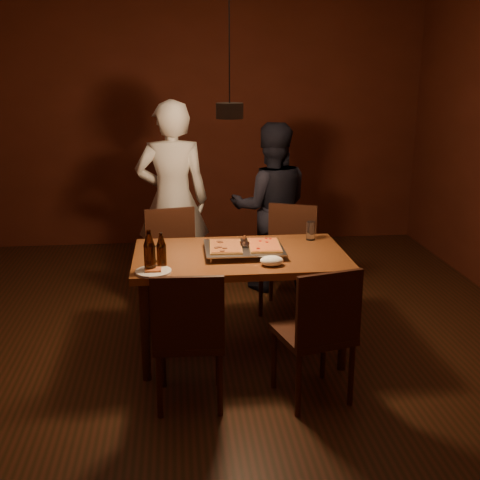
{
  "coord_description": "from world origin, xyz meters",
  "views": [
    {
      "loc": [
        -0.36,
        -3.97,
        2.03
      ],
      "look_at": [
        0.08,
        0.07,
        0.85
      ],
      "focal_mm": 45.0,
      "sensor_mm": 36.0,
      "label": 1
    }
  ],
  "objects": [
    {
      "name": "beer_bottle_a",
      "position": [
        -0.54,
        -0.25,
        0.89
      ],
      "size": [
        0.07,
        0.07,
        0.28
      ],
      "color": "black",
      "rests_on": "dining_table"
    },
    {
      "name": "pizza_cheese",
      "position": [
        0.25,
        0.08,
        0.81
      ],
      "size": [
        0.24,
        0.36,
        0.02
      ],
      "primitive_type": "cube",
      "rotation": [
        0.0,
        0.0,
        -0.05
      ],
      "color": "gold",
      "rests_on": "pizza_tray"
    },
    {
      "name": "pendant_lamp",
      "position": [
        0.0,
        0.0,
        1.76
      ],
      "size": [
        0.18,
        0.18,
        1.1
      ],
      "color": "black",
      "rests_on": "ceiling"
    },
    {
      "name": "spatula",
      "position": [
        0.1,
        0.1,
        0.81
      ],
      "size": [
        0.13,
        0.25,
        0.04
      ],
      "primitive_type": null,
      "rotation": [
        0.0,
        0.0,
        -0.19
      ],
      "color": "silver",
      "rests_on": "pizza_tray"
    },
    {
      "name": "room_shell",
      "position": [
        0.0,
        0.0,
        1.4
      ],
      "size": [
        6.0,
        6.0,
        6.0
      ],
      "color": "#3C1B10",
      "rests_on": "ground"
    },
    {
      "name": "water_glass_left",
      "position": [
        -0.48,
        -0.04,
        0.8
      ],
      "size": [
        0.07,
        0.07,
        0.11
      ],
      "primitive_type": "cylinder",
      "color": "silver",
      "rests_on": "dining_table"
    },
    {
      "name": "water_glass_right",
      "position": [
        0.65,
        0.37,
        0.82
      ],
      "size": [
        0.07,
        0.07,
        0.14
      ],
      "primitive_type": "cylinder",
      "color": "silver",
      "rests_on": "dining_table"
    },
    {
      "name": "diner_white",
      "position": [
        -0.39,
        1.29,
        0.88
      ],
      "size": [
        0.65,
        0.43,
        1.76
      ],
      "primitive_type": "imported",
      "rotation": [
        0.0,
        0.0,
        3.16
      ],
      "color": "silver",
      "rests_on": "floor"
    },
    {
      "name": "plate_slice",
      "position": [
        -0.52,
        -0.28,
        0.76
      ],
      "size": [
        0.23,
        0.23,
        0.03
      ],
      "color": "white",
      "rests_on": "dining_table"
    },
    {
      "name": "chair_far_right",
      "position": [
        0.59,
        0.85,
        0.54
      ],
      "size": [
        0.55,
        0.55,
        0.49
      ],
      "rotation": [
        0.0,
        0.0,
        2.74
      ],
      "color": "#38190F",
      "rests_on": "floor"
    },
    {
      "name": "chair_near_left",
      "position": [
        -0.31,
        -0.68,
        0.54
      ],
      "size": [
        0.44,
        0.44,
        0.49
      ],
      "rotation": [
        0.0,
        0.0,
        -0.05
      ],
      "color": "#38190F",
      "rests_on": "floor"
    },
    {
      "name": "pizza_tray",
      "position": [
        0.1,
        0.08,
        0.77
      ],
      "size": [
        0.57,
        0.48,
        0.05
      ],
      "primitive_type": "cube",
      "rotation": [
        0.0,
        0.0,
        0.06
      ],
      "color": "silver",
      "rests_on": "dining_table"
    },
    {
      "name": "pizza_meat",
      "position": [
        -0.03,
        0.08,
        0.81
      ],
      "size": [
        0.24,
        0.37,
        0.02
      ],
      "primitive_type": "cube",
      "rotation": [
        0.0,
        0.0,
        -0.06
      ],
      "color": "maroon",
      "rests_on": "pizza_tray"
    },
    {
      "name": "dining_table",
      "position": [
        0.08,
        0.07,
        0.68
      ],
      "size": [
        1.5,
        0.9,
        0.75
      ],
      "color": "brown",
      "rests_on": "floor"
    },
    {
      "name": "chair_far_left",
      "position": [
        -0.4,
        0.81,
        0.54
      ],
      "size": [
        0.49,
        0.49,
        0.49
      ],
      "rotation": [
        0.0,
        0.0,
        3.32
      ],
      "color": "#38190F",
      "rests_on": "floor"
    },
    {
      "name": "diner_dark",
      "position": [
        0.5,
        1.36,
        0.78
      ],
      "size": [
        0.78,
        0.62,
        1.55
      ],
      "primitive_type": "imported",
      "rotation": [
        0.0,
        0.0,
        3.1
      ],
      "color": "black",
      "rests_on": "floor"
    },
    {
      "name": "napkin",
      "position": [
        0.26,
        -0.21,
        0.78
      ],
      "size": [
        0.16,
        0.12,
        0.07
      ],
      "primitive_type": "ellipsoid",
      "color": "white",
      "rests_on": "dining_table"
    },
    {
      "name": "beer_bottle_b",
      "position": [
        -0.47,
        -0.18,
        0.87
      ],
      "size": [
        0.06,
        0.06,
        0.24
      ],
      "color": "black",
      "rests_on": "dining_table"
    },
    {
      "name": "chair_near_right",
      "position": [
        0.48,
        -0.7,
        0.54
      ],
      "size": [
        0.51,
        0.51,
        0.49
      ],
      "rotation": [
        0.0,
        0.0,
        0.25
      ],
      "color": "#38190F",
      "rests_on": "floor"
    }
  ]
}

